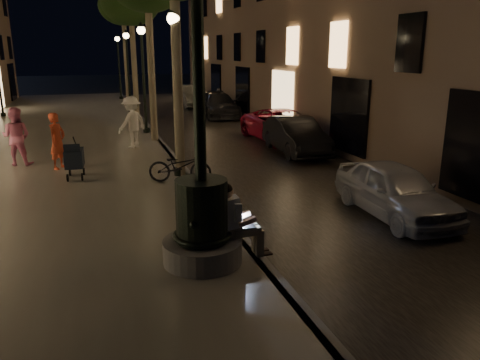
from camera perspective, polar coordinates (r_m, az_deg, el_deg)
name	(u,v)px	position (r m, az deg, el deg)	size (l,w,h in m)	color
ground	(156,140)	(20.97, -10.15, 4.81)	(120.00, 120.00, 0.00)	black
cobble_lane	(222,136)	(21.56, -2.20, 5.36)	(6.00, 45.00, 0.02)	black
promenade	(59,143)	(20.82, -21.15, 4.21)	(8.00, 45.00, 0.20)	slate
curb_strip	(156,138)	(20.95, -10.16, 5.08)	(0.25, 45.00, 0.20)	#59595B
fountain_lamppost	(202,207)	(8.06, -4.70, -3.31)	(1.40, 1.40, 5.21)	#59595B
seated_man_laptop	(236,219)	(8.31, -0.52, -4.73)	(1.02, 0.35, 1.39)	gray
tree_third	(131,2)	(25.66, -13.20, 20.34)	(3.00, 3.00, 7.20)	#6B604C
tree_far	(123,6)	(31.65, -14.10, 19.83)	(3.00, 3.00, 7.50)	#6B604C
lamp_curb_a	(175,71)	(13.67, -7.89, 12.98)	(0.36, 0.36, 4.81)	black
lamp_curb_b	(143,64)	(21.58, -11.76, 13.68)	(0.36, 0.36, 4.81)	black
lamp_curb_c	(128,60)	(29.55, -13.55, 13.99)	(0.36, 0.36, 4.81)	black
lamp_curb_d	(119,58)	(37.52, -14.59, 14.16)	(0.36, 0.36, 4.81)	black
stroller	(74,158)	(14.34, -19.54, 2.51)	(0.55, 1.18, 1.20)	black
car_front	(395,190)	(11.59, 18.37, -1.17)	(1.50, 3.73, 1.27)	#AEB1B6
car_second	(296,135)	(17.99, 6.80, 5.41)	(1.45, 4.16, 1.37)	black
car_third	(283,126)	(20.38, 5.26, 6.62)	(2.26, 4.89, 1.36)	maroon
car_rear	(218,105)	(28.10, -2.70, 9.13)	(1.94, 4.78, 1.39)	#28292D
car_fifth	(193,96)	(33.20, -5.74, 10.14)	(1.57, 4.51, 1.49)	gray
pedestrian_red	(57,141)	(15.71, -21.38, 4.46)	(0.64, 0.42, 1.76)	#CE4629
pedestrian_pink	(16,136)	(16.74, -25.61, 4.81)	(0.91, 0.71, 1.87)	pink
pedestrian_white	(132,122)	(18.38, -13.04, 6.88)	(1.26, 0.72, 1.95)	white
bicycle	(180,166)	(13.27, -7.33, 1.69)	(0.62, 1.77, 0.93)	black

